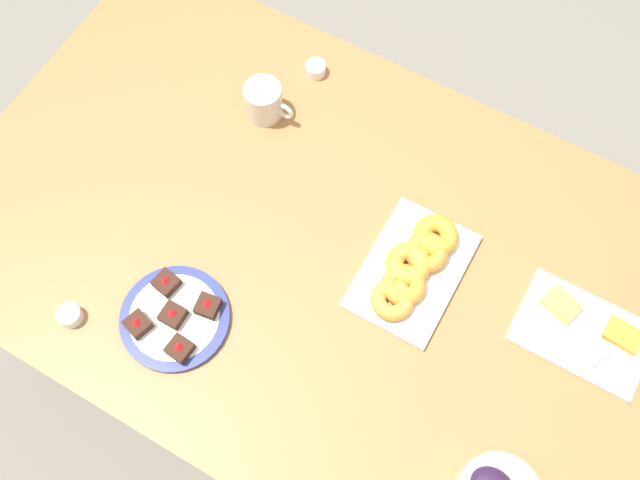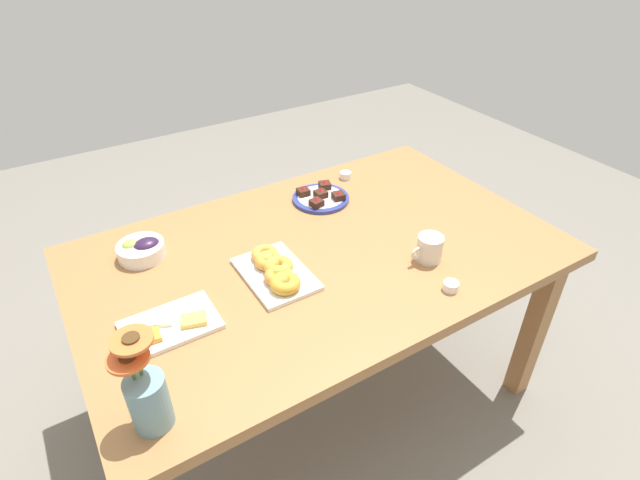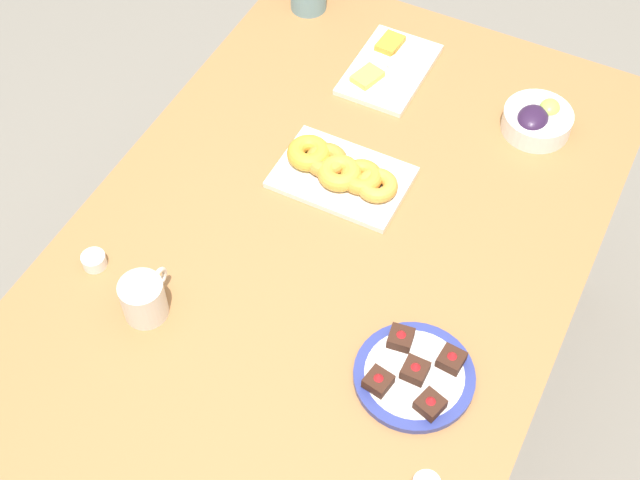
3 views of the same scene
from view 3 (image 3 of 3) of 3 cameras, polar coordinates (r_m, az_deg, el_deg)
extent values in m
plane|color=slate|center=(2.43, 0.00, -11.14)|extent=(6.00, 6.00, 0.00)
cube|color=#9E6B3D|center=(1.81, 0.00, -1.14)|extent=(1.60, 1.00, 0.04)
cube|color=#9E6B3D|center=(2.48, 16.41, 2.39)|extent=(0.07, 0.07, 0.70)
cube|color=#9E6B3D|center=(2.64, -1.11, 8.86)|extent=(0.07, 0.07, 0.70)
cylinder|color=beige|center=(1.71, -11.24, -3.74)|extent=(0.08, 0.08, 0.09)
cylinder|color=brown|center=(1.68, -11.44, -3.03)|extent=(0.07, 0.07, 0.00)
torus|color=beige|center=(1.73, -10.25, -2.41)|extent=(0.05, 0.01, 0.05)
cylinder|color=white|center=(2.05, 13.71, 7.40)|extent=(0.15, 0.15, 0.05)
ellipsoid|color=#2D1938|center=(2.03, 13.45, 7.53)|extent=(0.08, 0.07, 0.04)
ellipsoid|color=#9EC14C|center=(2.05, 14.47, 8.17)|extent=(0.05, 0.05, 0.04)
cube|color=white|center=(2.15, 4.46, 10.83)|extent=(0.26, 0.17, 0.01)
cube|color=#EFB74C|center=(2.11, 3.05, 10.41)|extent=(0.08, 0.07, 0.02)
cube|color=white|center=(2.15, 5.20, 11.24)|extent=(0.08, 0.07, 0.01)
cube|color=orange|center=(2.20, 4.51, 12.45)|extent=(0.07, 0.05, 0.02)
cube|color=white|center=(1.91, 1.40, 4.03)|extent=(0.19, 0.28, 0.01)
torus|color=gold|center=(1.86, 3.67, 3.50)|extent=(0.11, 0.11, 0.03)
torus|color=orange|center=(1.88, 2.58, 4.09)|extent=(0.10, 0.10, 0.03)
torus|color=gold|center=(1.88, 1.26, 4.31)|extent=(0.11, 0.11, 0.04)
torus|color=orange|center=(1.91, 0.40, 5.13)|extent=(0.12, 0.12, 0.03)
torus|color=gold|center=(1.92, -0.73, 5.59)|extent=(0.10, 0.10, 0.04)
cylinder|color=white|center=(1.82, -14.26, -1.28)|extent=(0.05, 0.05, 0.03)
cylinder|color=maroon|center=(1.81, -14.32, -1.10)|extent=(0.04, 0.04, 0.01)
cylinder|color=navy|center=(1.64, 6.04, -8.65)|extent=(0.22, 0.22, 0.01)
cylinder|color=white|center=(1.64, 6.05, -8.61)|extent=(0.18, 0.18, 0.01)
cube|color=#381E14|center=(1.61, 3.75, -9.01)|extent=(0.05, 0.05, 0.02)
cone|color=red|center=(1.59, 3.78, -8.69)|extent=(0.02, 0.02, 0.01)
cube|color=#381E14|center=(1.66, 5.19, -6.27)|extent=(0.05, 0.05, 0.02)
cone|color=red|center=(1.64, 5.24, -5.93)|extent=(0.02, 0.02, 0.01)
cube|color=#381E14|center=(1.60, 7.07, -10.40)|extent=(0.05, 0.05, 0.02)
cone|color=red|center=(1.58, 7.13, -10.09)|extent=(0.02, 0.02, 0.01)
cube|color=#381E14|center=(1.64, 8.41, -7.58)|extent=(0.05, 0.05, 0.02)
cone|color=red|center=(1.63, 8.49, -7.25)|extent=(0.02, 0.02, 0.01)
cube|color=#381E14|center=(1.62, 6.11, -8.30)|extent=(0.04, 0.04, 0.02)
cone|color=red|center=(1.61, 6.16, -7.97)|extent=(0.02, 0.02, 0.01)
camera|label=1|loc=(1.23, 39.61, 42.28)|focal=40.00mm
camera|label=2|loc=(2.38, -22.87, 39.32)|focal=28.00mm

